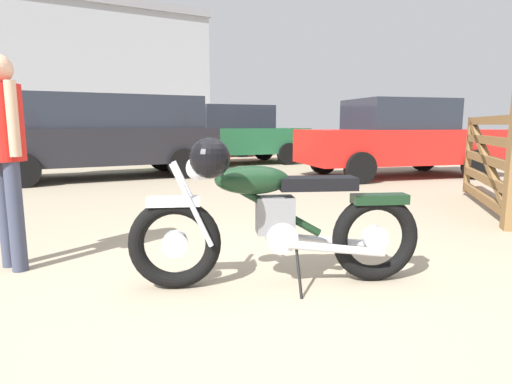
# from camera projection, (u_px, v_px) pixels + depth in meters

# --- Properties ---
(ground_plane) EXTENTS (80.00, 80.00, 0.00)m
(ground_plane) POSITION_uv_depth(u_px,v_px,m) (251.00, 298.00, 2.80)
(ground_plane) COLOR gray
(vintage_motorcycle) EXTENTS (2.01, 0.81, 1.07)m
(vintage_motorcycle) POSITION_uv_depth(u_px,v_px,m) (271.00, 218.00, 2.94)
(vintage_motorcycle) COLOR black
(vintage_motorcycle) RESTS_ON ground_plane
(timber_gate) EXTENTS (1.71, 2.05, 1.60)m
(timber_gate) POSITION_uv_depth(u_px,v_px,m) (494.00, 159.00, 5.36)
(timber_gate) COLOR brown
(timber_gate) RESTS_ON ground_plane
(bystander) EXTENTS (0.30, 0.41, 1.66)m
(bystander) POSITION_uv_depth(u_px,v_px,m) (4.00, 140.00, 3.22)
(bystander) COLOR #383D51
(bystander) RESTS_ON ground_plane
(red_hatchback_near) EXTENTS (4.41, 2.39, 1.67)m
(red_hatchback_near) POSITION_uv_depth(u_px,v_px,m) (397.00, 138.00, 9.20)
(red_hatchback_near) COLOR black
(red_hatchback_near) RESTS_ON ground_plane
(silver_sedan_mid) EXTENTS (4.78, 2.13, 1.74)m
(silver_sedan_mid) POSITION_uv_depth(u_px,v_px,m) (107.00, 134.00, 9.01)
(silver_sedan_mid) COLOR black
(silver_sedan_mid) RESTS_ON ground_plane
(pale_sedan_back) EXTENTS (3.92, 1.88, 1.78)m
(pale_sedan_back) POSITION_uv_depth(u_px,v_px,m) (102.00, 131.00, 14.75)
(pale_sedan_back) COLOR black
(pale_sedan_back) RESTS_ON ground_plane
(blue_hatchback_right) EXTENTS (4.24, 1.99, 1.67)m
(blue_hatchback_right) POSITION_uv_depth(u_px,v_px,m) (198.00, 133.00, 14.94)
(blue_hatchback_right) COLOR black
(blue_hatchback_right) RESTS_ON ground_plane
(dark_sedan_left) EXTENTS (4.23, 1.98, 1.67)m
(dark_sedan_left) POSITION_uv_depth(u_px,v_px,m) (233.00, 135.00, 12.18)
(dark_sedan_left) COLOR black
(dark_sedan_left) RESTS_ON ground_plane
(industrial_building) EXTENTS (18.69, 9.99, 18.72)m
(industrial_building) POSITION_uv_depth(u_px,v_px,m) (68.00, 74.00, 28.91)
(industrial_building) COLOR #9EA0A8
(industrial_building) RESTS_ON ground_plane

